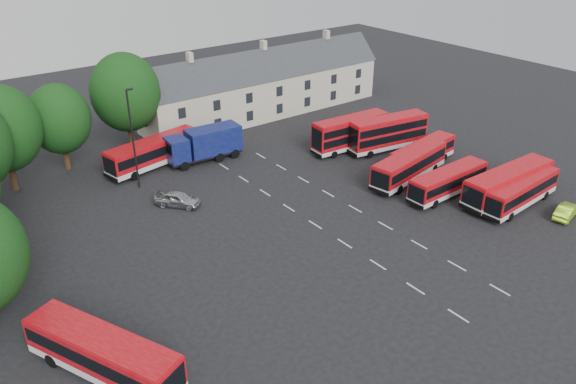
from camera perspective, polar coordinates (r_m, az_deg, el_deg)
name	(u,v)px	position (r m, az deg, el deg)	size (l,w,h in m)	color
ground	(330,234)	(50.21, 4.25, -4.26)	(140.00, 140.00, 0.00)	black
lane_markings	(336,216)	(52.93, 4.87, -2.49)	(5.15, 33.80, 0.01)	beige
treeline	(10,152)	(55.30, -26.37, 3.67)	(29.92, 32.59, 12.01)	black
terrace_houses	(264,86)	(78.35, -2.43, 10.70)	(35.70, 7.13, 10.06)	beige
bus_row_a	(520,190)	(58.18, 22.54, 0.18)	(10.33, 2.93, 2.89)	silver
bus_row_b	(508,182)	(59.09, 21.49, 0.99)	(11.30, 2.78, 3.18)	silver
bus_row_c	(448,180)	(58.08, 15.97, 1.15)	(9.73, 2.40, 2.74)	silver
bus_row_d	(409,164)	(60.31, 12.23, 2.80)	(11.06, 4.27, 3.05)	silver
bus_row_e	(423,153)	(63.87, 13.53, 3.89)	(9.95, 3.52, 2.75)	silver
bus_dd_south	(388,132)	(67.31, 10.13, 6.07)	(10.18, 3.85, 4.08)	silver
bus_dd_north	(351,131)	(66.79, 6.37, 6.13)	(9.95, 2.96, 4.02)	silver
bus_west	(102,352)	(37.32, -18.33, -15.17)	(6.73, 11.00, 3.09)	silver
bus_north	(154,151)	(63.73, -13.43, 4.11)	(11.60, 4.74, 3.20)	silver
box_truck	(205,143)	(64.14, -8.45, 4.91)	(8.74, 3.29, 3.75)	black
silver_car	(177,199)	(55.30, -11.16, -0.68)	(1.79, 4.45, 1.51)	#B5B8BD
lime_car	(566,211)	(58.47, 26.43, -1.74)	(1.35, 3.88, 1.28)	#93D020
lamppost	(133,137)	(57.92, -15.49, 5.43)	(0.73, 0.39, 10.51)	black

